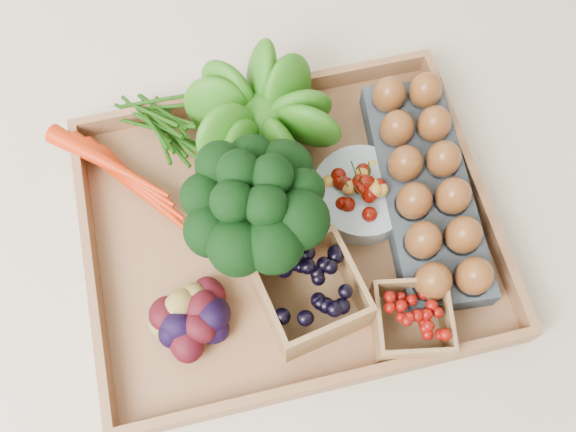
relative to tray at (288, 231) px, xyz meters
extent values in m
plane|color=beige|center=(0.00, 0.00, -0.01)|extent=(4.00, 4.00, 0.00)
cube|color=#97653F|center=(0.00, 0.00, 0.00)|extent=(0.55, 0.45, 0.01)
sphere|color=#1F560D|center=(0.00, 0.15, 0.08)|extent=(0.14, 0.14, 0.14)
cylinder|color=#8C9EA5|center=(0.11, 0.02, 0.03)|extent=(0.14, 0.14, 0.04)
cube|color=#373E46|center=(0.20, 0.00, 0.03)|extent=(0.15, 0.35, 0.04)
cube|color=black|center=(0.00, -0.11, 0.05)|extent=(0.14, 0.14, 0.08)
cube|color=#680804|center=(0.12, -0.17, 0.04)|extent=(0.11, 0.11, 0.06)
camera|label=1|loc=(-0.08, -0.33, 0.83)|focal=40.00mm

